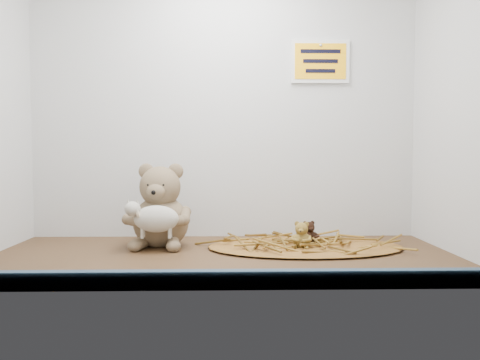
{
  "coord_description": "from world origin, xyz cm",
  "views": [
    {
      "loc": [
        1.45,
        -117.59,
        25.64
      ],
      "look_at": [
        4.34,
        4.36,
        19.25
      ],
      "focal_mm": 35.0,
      "sensor_mm": 36.0,
      "label": 1
    }
  ],
  "objects_px": {
    "toy_lamb": "(156,219)",
    "mini_teddy_tan": "(302,234)",
    "main_teddy": "(161,205)",
    "mini_teddy_brown": "(309,231)"
  },
  "relations": [
    {
      "from": "main_teddy",
      "to": "toy_lamb",
      "type": "bearing_deg",
      "value": -84.58
    },
    {
      "from": "toy_lamb",
      "to": "mini_teddy_tan",
      "type": "height_order",
      "value": "toy_lamb"
    },
    {
      "from": "main_teddy",
      "to": "mini_teddy_tan",
      "type": "height_order",
      "value": "main_teddy"
    },
    {
      "from": "main_teddy",
      "to": "toy_lamb",
      "type": "distance_m",
      "value": 0.09
    },
    {
      "from": "main_teddy",
      "to": "mini_teddy_brown",
      "type": "xyz_separation_m",
      "value": [
        0.42,
        -0.01,
        -0.07
      ]
    },
    {
      "from": "toy_lamb",
      "to": "mini_teddy_brown",
      "type": "bearing_deg",
      "value": 9.53
    },
    {
      "from": "toy_lamb",
      "to": "mini_teddy_tan",
      "type": "distance_m",
      "value": 0.39
    },
    {
      "from": "mini_teddy_tan",
      "to": "mini_teddy_brown",
      "type": "xyz_separation_m",
      "value": [
        0.03,
        0.06,
        -0.0
      ]
    },
    {
      "from": "toy_lamb",
      "to": "main_teddy",
      "type": "bearing_deg",
      "value": 90.0
    },
    {
      "from": "main_teddy",
      "to": "mini_teddy_brown",
      "type": "height_order",
      "value": "main_teddy"
    }
  ]
}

